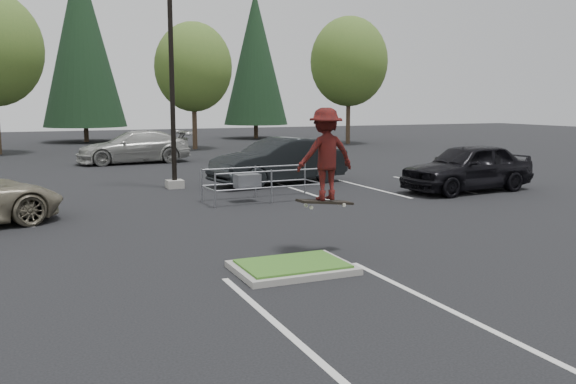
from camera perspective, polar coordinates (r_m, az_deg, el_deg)
name	(u,v)px	position (r m, az deg, el deg)	size (l,w,h in m)	color
ground	(292,271)	(11.76, 0.40, -7.38)	(120.00, 120.00, 0.00)	black
grass_median	(292,267)	(11.74, 0.40, -7.01)	(2.20, 1.60, 0.16)	gray
stall_lines	(158,220)	(16.99, -12.10, -2.59)	(22.62, 17.60, 0.01)	silver
light_pole	(171,64)	(22.95, -10.86, 11.71)	(0.70, 0.60, 10.12)	gray
decid_c	(193,70)	(41.60, -8.87, 11.22)	(5.12, 5.12, 8.38)	#38281C
decid_d	(349,64)	(46.60, 5.69, 11.79)	(5.76, 5.76, 9.43)	#38281C
conif_b	(82,41)	(51.26, -18.74, 13.26)	(6.38, 6.38, 14.50)	#38281C
conif_c	(255,58)	(53.32, -3.07, 12.41)	(5.50, 5.50, 12.50)	#38281C
cart_corral	(251,181)	(19.66, -3.48, 1.06)	(3.84, 1.52, 1.07)	gray
skateboarder	(325,155)	(12.78, 3.53, 3.50)	(1.29, 0.72, 2.09)	black
car_r_charc	(279,161)	(23.77, -0.88, 2.91)	(1.90, 5.44, 1.79)	black
car_r_black	(468,167)	(22.78, 16.52, 2.24)	(2.05, 5.09, 1.74)	black
car_far_silver	(134,147)	(32.86, -14.19, 4.11)	(2.35, 5.79, 1.68)	#ACACA6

